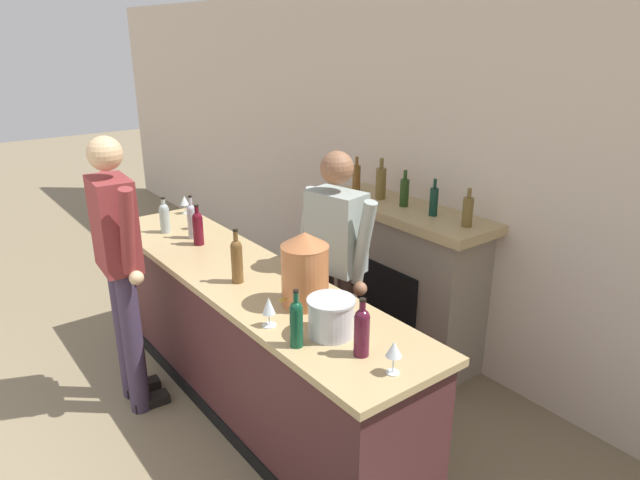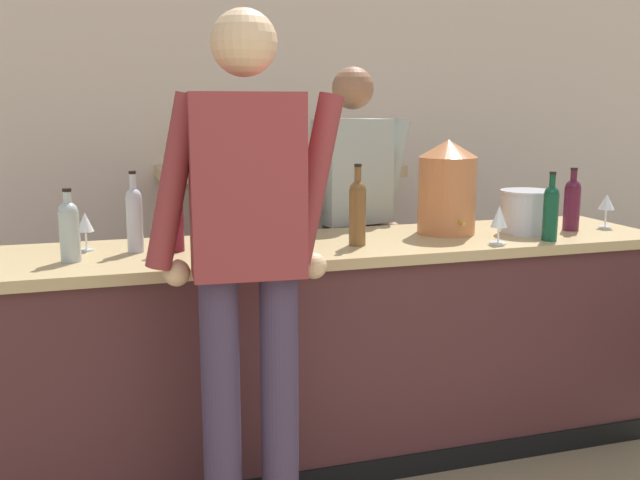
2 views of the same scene
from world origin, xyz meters
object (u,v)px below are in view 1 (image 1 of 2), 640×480
ice_bucket_steel (331,317)px  wine_glass_by_dispenser (192,215)px  person_bartender (335,269)px  wine_glass_front_left (184,201)px  copper_dispenser (305,269)px  wine_bottle_rose_blush (164,217)px  wine_bottle_cabernet_heavy (296,322)px  wine_bottle_merlot_tall (362,330)px  person_customer (120,264)px  wine_bottle_riesling_slim (237,259)px  wine_bottle_port_short (198,227)px  wine_bottle_burgundy_dark (192,220)px  wine_glass_near_bucket (269,307)px  fireplace_stone (403,279)px  wine_glass_back_row (394,350)px

ice_bucket_steel → wine_glass_by_dispenser: bearing=175.2°
person_bartender → wine_glass_front_left: size_ratio=11.19×
person_bartender → copper_dispenser: (0.30, -0.46, 0.22)m
wine_bottle_rose_blush → wine_bottle_cabernet_heavy: size_ratio=0.92×
wine_bottle_merlot_tall → wine_bottle_cabernet_heavy: wine_bottle_cabernet_heavy is taller
person_customer → wine_glass_front_left: (-0.92, 0.87, 0.05)m
person_customer → wine_bottle_merlot_tall: size_ratio=6.24×
wine_glass_by_dispenser → wine_glass_front_left: size_ratio=1.01×
wine_bottle_cabernet_heavy → ice_bucket_steel: bearing=85.9°
wine_bottle_riesling_slim → wine_bottle_port_short: bearing=172.1°
wine_bottle_burgundy_dark → wine_glass_front_left: (-0.60, 0.21, -0.03)m
wine_bottle_merlot_tall → wine_glass_by_dispenser: 2.19m
wine_bottle_riesling_slim → wine_glass_near_bucket: wine_bottle_riesling_slim is taller
person_bartender → copper_dispenser: 0.59m
wine_bottle_cabernet_heavy → wine_glass_by_dispenser: 1.97m
fireplace_stone → wine_glass_by_dispenser: (-1.11, -1.22, 0.47)m
wine_glass_near_bucket → wine_bottle_port_short: bearing=169.4°
fireplace_stone → wine_glass_by_dispenser: size_ratio=9.63×
wine_bottle_merlot_tall → wine_glass_near_bucket: 0.54m
wine_glass_by_dispenser → person_customer: bearing=-55.3°
wine_bottle_riesling_slim → person_bartender: bearing=72.1°
wine_bottle_cabernet_heavy → wine_bottle_riesling_slim: bearing=170.0°
wine_glass_near_bucket → wine_glass_front_left: (-2.09, 0.49, 0.00)m
fireplace_stone → wine_bottle_rose_blush: fireplace_stone is taller
person_customer → copper_dispenser: size_ratio=4.30×
copper_dispenser → wine_bottle_port_short: size_ratio=1.44×
wine_bottle_port_short → wine_glass_near_bucket: (1.34, -0.25, -0.02)m
fireplace_stone → person_bartender: bearing=-77.8°
wine_glass_near_bucket → wine_glass_by_dispenser: (-1.68, 0.37, 0.00)m
fireplace_stone → wine_glass_back_row: (1.28, -1.38, 0.48)m
copper_dispenser → wine_bottle_merlot_tall: bearing=-10.0°
copper_dispenser → wine_glass_near_bucket: copper_dispenser is taller
fireplace_stone → wine_bottle_cabernet_heavy: fireplace_stone is taller
wine_bottle_rose_blush → wine_glass_front_left: size_ratio=1.78×
fireplace_stone → wine_bottle_port_short: fireplace_stone is taller
person_customer → person_bartender: person_customer is taller
copper_dispenser → wine_bottle_cabernet_heavy: size_ratio=1.42×
copper_dispenser → wine_glass_back_row: 0.82m
wine_bottle_riesling_slim → wine_bottle_burgundy_dark: bearing=171.8°
wine_bottle_merlot_tall → wine_bottle_cabernet_heavy: bearing=-142.2°
copper_dispenser → wine_bottle_rose_blush: size_ratio=1.55×
wine_glass_by_dispenser → wine_glass_back_row: (2.39, -0.16, 0.01)m
wine_bottle_burgundy_dark → wine_bottle_riesling_slim: bearing=-8.2°
wine_bottle_rose_blush → wine_glass_back_row: bearing=0.9°
ice_bucket_steel → wine_bottle_port_short: size_ratio=0.83×
wine_bottle_rose_blush → wine_bottle_riesling_slim: (1.15, -0.02, 0.03)m
wine_bottle_cabernet_heavy → wine_bottle_riesling_slim: 0.85m
wine_bottle_rose_blush → wine_bottle_burgundy_dark: size_ratio=0.85×
wine_glass_front_left → wine_bottle_port_short: bearing=-17.7°
fireplace_stone → person_bartender: 0.91m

